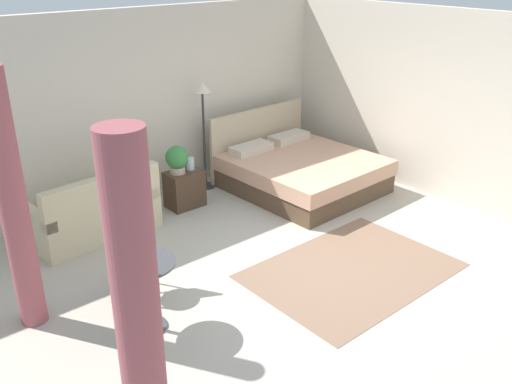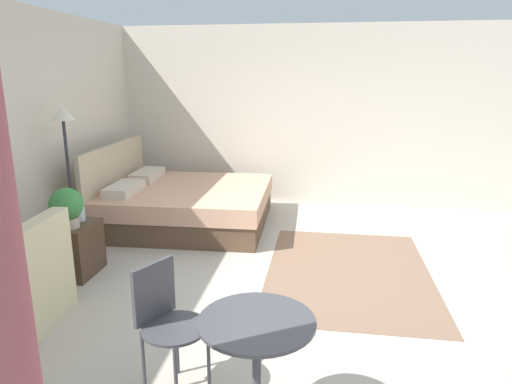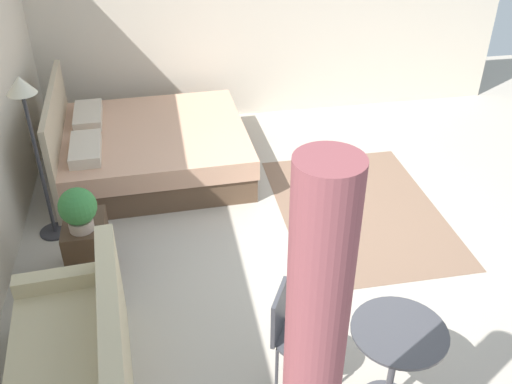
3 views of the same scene
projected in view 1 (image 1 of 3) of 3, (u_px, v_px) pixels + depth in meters
The scene contains 14 objects.
ground_plane at pixel (306, 269), 6.59m from camera, with size 9.13×9.40×0.02m, color #B2A899.
wall_back at pixel (156, 103), 8.27m from camera, with size 9.13×0.12×2.76m, color beige.
wall_right at pixel (462, 111), 7.86m from camera, with size 0.12×6.40×2.76m, color beige.
area_rug at pixel (352, 270), 6.54m from camera, with size 2.37×1.68×0.01m, color #7F604C.
bed at pixel (300, 171), 8.71m from camera, with size 2.04×2.19×1.10m.
couch at pixel (95, 215), 7.23m from camera, with size 1.65×0.93×0.91m.
nightstand at pixel (185, 189), 8.09m from camera, with size 0.52×0.37×0.54m.
potted_plant at pixel (177, 159), 7.84m from camera, with size 0.33×0.33×0.41m.
vase at pixel (190, 164), 8.03m from camera, with size 0.13×0.13×0.18m.
floor_lamp at pixel (203, 107), 8.36m from camera, with size 0.30×0.30×1.69m.
balcony_table at pixel (144, 283), 5.35m from camera, with size 0.64×0.64×0.75m.
cafe_chair_near_window at pixel (141, 246), 5.99m from camera, with size 0.56×0.56×0.87m.
curtain_left at pixel (138, 321), 3.54m from camera, with size 0.30×0.30×2.58m.
curtain_right at pixel (13, 205), 5.15m from camera, with size 0.26×0.26×2.58m.
Camera 1 is at (-4.14, -3.93, 3.46)m, focal length 39.00 mm.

